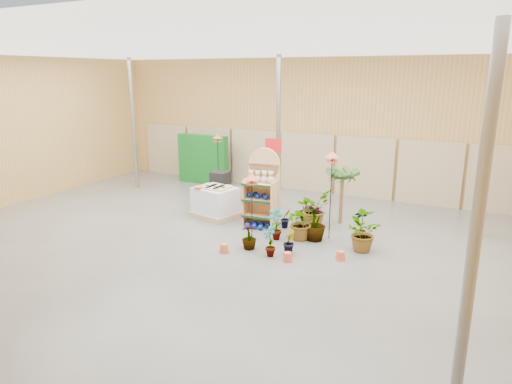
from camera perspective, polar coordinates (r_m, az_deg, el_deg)
room at (r=11.18m, az=-2.76°, el=5.53°), size 15.20×12.10×4.70m
display_shelf at (r=12.18m, az=0.83°, el=0.24°), size 0.92×0.63×2.09m
teddy_bears at (r=12.00m, az=0.75°, el=1.83°), size 0.77×0.20×0.33m
gazing_balls_shelf at (r=12.11m, az=0.58°, el=-0.49°), size 0.77×0.26×0.15m
gazing_balls_floor at (r=12.10m, az=0.21°, el=-4.19°), size 0.63×0.39×0.15m
pallet_stack at (r=12.99m, az=-5.08°, el=-1.27°), size 1.40×1.25×0.90m
charcoal_planters at (r=14.37m, az=-4.45°, el=0.57°), size 0.50×0.50×1.00m
trellis_stock at (r=16.97m, az=-6.65°, el=4.07°), size 2.00×0.30×1.80m
offer_sign at (r=13.05m, az=2.19°, el=3.98°), size 0.50×0.08×2.20m
bird_table_front at (r=11.02m, az=-0.52°, el=1.67°), size 0.34×0.34×1.63m
bird_table_right at (r=11.00m, az=9.51°, el=4.24°), size 0.34×0.34×2.19m
bird_table_back at (r=15.58m, az=-4.83°, el=6.73°), size 0.34×0.34×1.99m
palm at (r=12.36m, az=10.76°, el=2.24°), size 0.70×0.70×1.63m
potted_plant_0 at (r=11.20m, az=2.50°, el=-3.99°), size 0.46×0.34×0.81m
potted_plant_2 at (r=11.26m, az=5.74°, el=-3.75°), size 1.05×1.05×0.88m
potted_plant_3 at (r=11.21m, az=7.40°, el=-3.78°), size 0.61×0.61×0.92m
potted_plant_4 at (r=11.48m, az=13.10°, el=-3.88°), size 0.52×0.48×0.82m
potted_plant_5 at (r=12.12m, az=3.74°, el=-3.25°), size 0.34×0.36×0.52m
potted_plant_6 at (r=12.20m, az=7.21°, el=-2.04°), size 0.93×1.03×1.01m
potted_plant_7 at (r=10.63m, az=-0.85°, el=-5.61°), size 0.48×0.48×0.60m
potted_plant_8 at (r=10.20m, az=1.77°, el=-6.08°), size 0.46×0.46×0.74m
potted_plant_9 at (r=10.40m, az=4.12°, el=-6.20°), size 0.34×0.37×0.57m
potted_plant_10 at (r=10.76m, az=12.96°, el=-4.92°), size 1.05×1.01×0.90m
potted_plant_11 at (r=12.70m, az=6.26°, el=-2.14°), size 0.45×0.45×0.67m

